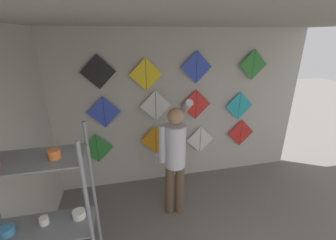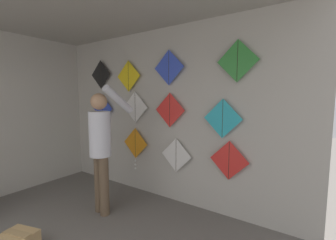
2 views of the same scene
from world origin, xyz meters
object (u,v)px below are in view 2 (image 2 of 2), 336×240
at_px(kite_7, 223,119).
at_px(kite_8, 101,75).
at_px(kite_2, 176,155).
at_px(kite_4, 103,108).
at_px(shopkeeper, 101,142).
at_px(kite_9, 128,76).
at_px(kite_5, 135,107).
at_px(kite_10, 169,68).
at_px(kite_0, 98,140).
at_px(kite_3, 229,160).
at_px(kite_11, 238,61).
at_px(kite_6, 170,110).
at_px(kite_1, 135,145).

distance_m(kite_7, kite_8, 2.61).
bearing_deg(kite_2, kite_4, 180.00).
height_order(shopkeeper, kite_9, kite_9).
xyz_separation_m(kite_5, kite_10, (0.72, 0.00, 0.64)).
bearing_deg(kite_9, kite_0, 180.00).
height_order(shopkeeper, kite_3, shopkeeper).
distance_m(kite_0, kite_9, 1.55).
distance_m(kite_0, kite_3, 2.77).
bearing_deg(kite_11, kite_6, 180.00).
bearing_deg(kite_4, kite_1, -0.07).
relative_size(kite_4, kite_8, 1.00).
bearing_deg(kite_8, kite_7, 0.00).
relative_size(kite_5, kite_11, 1.00).
relative_size(shopkeeper, kite_11, 3.41).
bearing_deg(kite_0, kite_3, 0.00).
bearing_deg(kite_6, kite_0, 180.00).
bearing_deg(kite_9, kite_2, 0.00).
height_order(kite_4, kite_9, kite_9).
xyz_separation_m(kite_0, kite_5, (1.05, 0.00, 0.71)).
height_order(kite_2, kite_9, kite_9).
bearing_deg(kite_3, kite_7, 180.00).
relative_size(kite_2, kite_6, 1.00).
relative_size(kite_4, kite_10, 1.00).
distance_m(kite_5, kite_7, 1.61).
distance_m(kite_6, kite_11, 1.25).
distance_m(kite_3, kite_9, 2.24).
relative_size(kite_7, kite_8, 1.00).
bearing_deg(kite_5, kite_1, -174.15).
distance_m(kite_2, kite_10, 1.39).
bearing_deg(kite_11, kite_8, 180.00).
relative_size(kite_5, kite_8, 1.00).
relative_size(kite_0, kite_11, 1.00).
distance_m(shopkeeper, kite_7, 1.76).
bearing_deg(kite_8, kite_1, -0.07).
height_order(kite_4, kite_5, kite_5).
relative_size(kite_8, kite_9, 1.00).
xyz_separation_m(kite_3, kite_7, (-0.11, 0.00, 0.57)).
relative_size(shopkeeper, kite_7, 3.41).
relative_size(shopkeeper, kite_9, 3.41).
xyz_separation_m(shopkeeper, kite_11, (1.66, 0.87, 1.12)).
distance_m(kite_0, kite_4, 0.68).
xyz_separation_m(kite_8, kite_11, (2.68, 0.00, 0.03)).
height_order(shopkeeper, kite_8, kite_8).
bearing_deg(shopkeeper, kite_6, 66.04).
bearing_deg(kite_7, kite_6, 180.00).
relative_size(kite_7, kite_9, 1.00).
distance_m(shopkeeper, kite_9, 1.37).
relative_size(kite_4, kite_9, 1.00).
xyz_separation_m(kite_2, kite_9, (-1.01, 0.00, 1.29)).
relative_size(kite_3, kite_7, 1.00).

